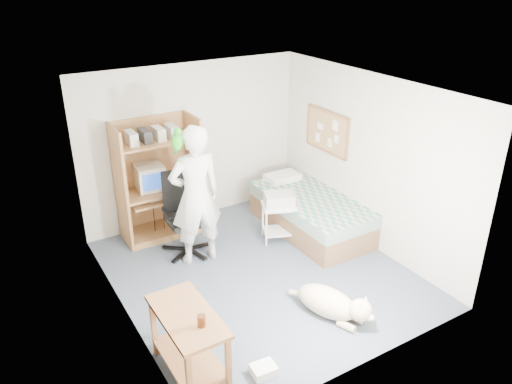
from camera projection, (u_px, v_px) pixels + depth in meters
floor at (259, 272)px, 6.75m from camera, size 4.00×4.00×0.00m
wall_back at (193, 143)px, 7.79m from camera, size 3.60×0.02×2.50m
wall_right at (368, 161)px, 7.08m from camera, size 0.02×4.00×2.50m
wall_left at (118, 224)px, 5.39m from camera, size 0.02×4.00×2.50m
ceiling at (260, 89)px, 5.71m from camera, size 3.60×4.00×0.02m
computer_hutch at (159, 184)px, 7.43m from camera, size 1.20×0.63×1.80m
bed at (310, 213)px, 7.72m from camera, size 1.02×2.02×0.66m
side_desk at (188, 335)px, 4.89m from camera, size 0.50×1.00×0.75m
corkboard at (327, 132)px, 7.68m from camera, size 0.04×0.94×0.66m
office_chair at (185, 224)px, 7.12m from camera, size 0.67×0.67×1.18m
person at (196, 196)px, 6.66m from camera, size 0.74×0.51×1.97m
parrot at (177, 140)px, 6.23m from camera, size 0.14×0.25×0.40m
dog at (332, 303)px, 5.85m from camera, size 0.62×1.10×0.43m
printer_cart at (279, 217)px, 7.40m from camera, size 0.60×0.55×0.58m
printer at (279, 199)px, 7.28m from camera, size 0.51×0.46×0.18m
crt_monitor at (150, 177)px, 7.32m from camera, size 0.42×0.44×0.37m
keyboard at (163, 197)px, 7.37m from camera, size 0.46×0.18×0.03m
pencil_cup at (180, 181)px, 7.51m from camera, size 0.08×0.08×0.12m
drink_glass at (201, 321)px, 4.60m from camera, size 0.08×0.08×0.12m
floor_box_a at (264, 370)px, 5.07m from camera, size 0.27×0.22×0.10m
floor_box_b at (193, 354)px, 5.29m from camera, size 0.21×0.24×0.08m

